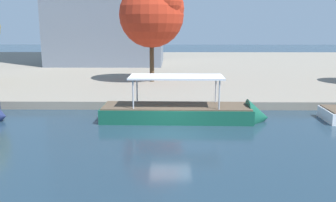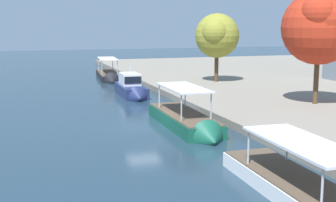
{
  "view_description": "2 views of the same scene",
  "coord_description": "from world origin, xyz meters",
  "px_view_note": "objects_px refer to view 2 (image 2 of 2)",
  "views": [
    {
      "loc": [
        0.13,
        -20.57,
        6.27
      ],
      "look_at": [
        -0.2,
        3.99,
        1.15
      ],
      "focal_mm": 38.11,
      "sensor_mm": 36.0,
      "label": 1
    },
    {
      "loc": [
        32.73,
        -8.8,
        7.76
      ],
      "look_at": [
        0.41,
        1.81,
        2.04
      ],
      "focal_mm": 49.01,
      "sensor_mm": 36.0,
      "label": 2
    }
  ],
  "objects_px": {
    "tour_boat_3": "(314,201)",
    "tree_1": "(216,36)",
    "tour_boat_2": "(187,124)",
    "tour_boat_0": "(109,77)",
    "tree_4": "(320,25)",
    "motor_yacht_1": "(132,90)"
  },
  "relations": [
    {
      "from": "tour_boat_0",
      "to": "tour_boat_3",
      "type": "xyz_separation_m",
      "value": [
        48.89,
        -0.56,
        0.0
      ]
    },
    {
      "from": "tour_boat_0",
      "to": "motor_yacht_1",
      "type": "distance_m",
      "value": 16.43
    },
    {
      "from": "tour_boat_2",
      "to": "tree_4",
      "type": "xyz_separation_m",
      "value": [
        -2.98,
        13.5,
        7.34
      ]
    },
    {
      "from": "tree_1",
      "to": "tour_boat_2",
      "type": "bearing_deg",
      "value": -29.0
    },
    {
      "from": "tour_boat_0",
      "to": "tree_1",
      "type": "height_order",
      "value": "tree_1"
    },
    {
      "from": "tour_boat_3",
      "to": "tree_1",
      "type": "relative_size",
      "value": 1.47
    },
    {
      "from": "tour_boat_3",
      "to": "tour_boat_0",
      "type": "bearing_deg",
      "value": -178.66
    },
    {
      "from": "tree_4",
      "to": "tour_boat_3",
      "type": "bearing_deg",
      "value": -36.0
    },
    {
      "from": "motor_yacht_1",
      "to": "tour_boat_0",
      "type": "bearing_deg",
      "value": -179.66
    },
    {
      "from": "tour_boat_3",
      "to": "tree_1",
      "type": "bearing_deg",
      "value": 164.19
    },
    {
      "from": "tour_boat_2",
      "to": "tour_boat_3",
      "type": "relative_size",
      "value": 0.91
    },
    {
      "from": "tour_boat_3",
      "to": "tree_4",
      "type": "distance_m",
      "value": 24.42
    },
    {
      "from": "motor_yacht_1",
      "to": "tree_1",
      "type": "distance_m",
      "value": 13.89
    },
    {
      "from": "tour_boat_3",
      "to": "motor_yacht_1",
      "type": "bearing_deg",
      "value": -177.96
    },
    {
      "from": "tour_boat_3",
      "to": "tree_4",
      "type": "bearing_deg",
      "value": 145.99
    },
    {
      "from": "tour_boat_0",
      "to": "tree_1",
      "type": "distance_m",
      "value": 17.54
    },
    {
      "from": "motor_yacht_1",
      "to": "tree_1",
      "type": "xyz_separation_m",
      "value": [
        -4.42,
        11.88,
        5.69
      ]
    },
    {
      "from": "tour_boat_0",
      "to": "tree_1",
      "type": "relative_size",
      "value": 1.4
    },
    {
      "from": "tour_boat_0",
      "to": "motor_yacht_1",
      "type": "xyz_separation_m",
      "value": [
        16.42,
        -0.59,
        0.32
      ]
    },
    {
      "from": "tour_boat_2",
      "to": "tour_boat_0",
      "type": "bearing_deg",
      "value": -179.75
    },
    {
      "from": "tour_boat_3",
      "to": "tree_1",
      "type": "xyz_separation_m",
      "value": [
        -36.89,
        11.85,
        6.01
      ]
    },
    {
      "from": "tour_boat_2",
      "to": "motor_yacht_1",
      "type": "bearing_deg",
      "value": -178.36
    }
  ]
}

